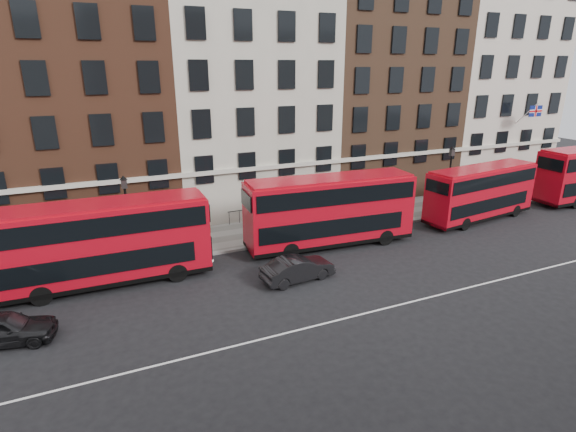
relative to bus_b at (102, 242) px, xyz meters
name	(u,v)px	position (x,y,z in m)	size (l,w,h in m)	color
ground	(357,292)	(12.05, -6.40, -2.51)	(120.00, 120.00, 0.00)	black
pavement	(280,229)	(12.05, 4.10, -2.44)	(80.00, 5.00, 0.15)	slate
kerb	(294,240)	(12.05, 1.60, -2.43)	(80.00, 0.30, 0.16)	gray
road_centre_line	(378,310)	(12.05, -8.40, -2.51)	(70.00, 0.12, 0.01)	white
building_terrace	(240,81)	(11.75, 11.48, 7.73)	(64.00, 11.95, 22.00)	#B0AA98
bus_b	(102,242)	(0.00, 0.00, 0.00)	(11.20, 2.90, 4.68)	#B70919
bus_c	(329,210)	(13.84, 0.00, 0.01)	(11.36, 3.48, 4.71)	#B70919
bus_d	(481,192)	(27.05, 0.00, -0.25)	(10.23, 3.65, 4.21)	#B70919
car_rear	(3,329)	(-4.39, -4.16, -1.79)	(1.70, 4.22, 1.44)	black
car_front	(298,269)	(9.81, -3.80, -1.82)	(1.47, 4.21, 1.39)	black
lamp_post_left	(128,215)	(1.56, 2.39, 0.57)	(0.44, 0.44, 5.33)	black
lamp_post_right	(449,176)	(25.99, 2.34, 0.57)	(0.44, 0.44, 5.33)	black
traffic_light	(562,171)	(38.50, 1.70, -0.07)	(0.25, 0.45, 3.27)	black
iron_railings	(269,213)	(12.05, 6.30, -1.86)	(6.60, 0.06, 1.00)	black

